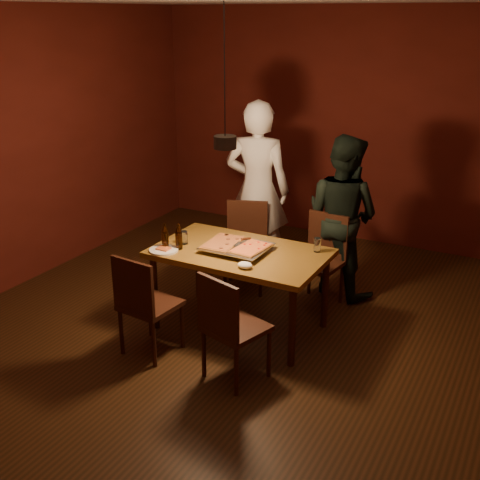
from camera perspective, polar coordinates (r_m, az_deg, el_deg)
The scene contains 19 objects.
room_shell at distance 4.84m, azimuth -1.38°, elevation 5.18°, with size 6.00×6.00×6.00m.
dining_table at distance 5.28m, azimuth 0.00°, elevation -1.76°, with size 1.50×0.90×0.75m.
chair_far_left at distance 6.18m, azimuth 0.57°, elevation 0.28°, with size 0.54×0.54×0.49m.
chair_far_right at distance 5.87m, azimuth 7.80°, elevation -1.06°, with size 0.47×0.47×0.49m.
chair_near_left at distance 4.96m, azimuth -9.19°, elevation -5.37°, with size 0.46×0.46×0.49m.
chair_near_right at distance 4.56m, azimuth -1.12°, elevation -7.54°, with size 0.52×0.52×0.49m.
pizza_tray at distance 5.24m, azimuth -0.33°, elevation -0.80°, with size 0.55×0.45×0.05m, color silver.
pizza_meat at distance 5.29m, azimuth -1.64°, elevation -0.22°, with size 0.26×0.41×0.02m, color maroon.
pizza_cheese at distance 5.16m, azimuth 1.04°, elevation -0.75°, with size 0.23×0.37×0.02m, color gold.
spatula at distance 5.23m, azimuth -0.29°, elevation -0.38°, with size 0.09×0.24×0.04m, color silver, non-canonical shape.
beer_bottle_a at distance 5.31m, azimuth -7.12°, elevation 0.36°, with size 0.06×0.06×0.23m.
beer_bottle_b at distance 5.28m, azimuth -5.83°, elevation 0.33°, with size 0.06×0.06×0.23m.
water_glass_left at distance 5.41m, azimuth -5.37°, elevation 0.23°, with size 0.07×0.07×0.12m, color silver.
water_glass_right at distance 5.25m, azimuth 7.35°, elevation -0.46°, with size 0.06×0.06×0.13m, color silver.
plate_slice at distance 5.29m, azimuth -7.25°, elevation -0.93°, with size 0.26×0.26×0.03m.
napkin at distance 4.89m, azimuth 0.47°, elevation -2.40°, with size 0.13×0.10×0.05m, color white.
diner_white at distance 6.37m, azimuth 1.66°, elevation 4.76°, with size 0.69×0.45×1.89m, color silver.
diner_dark at distance 6.04m, azimuth 9.66°, elevation 2.27°, with size 0.79×0.62×1.63m, color black.
pendant_lamp at distance 4.76m, azimuth -1.42°, elevation 9.37°, with size 0.18×0.18×1.10m.
Camera 1 is at (2.30, -4.05, 2.70)m, focal length 45.00 mm.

